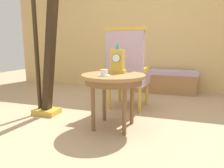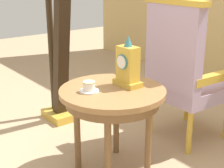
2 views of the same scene
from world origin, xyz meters
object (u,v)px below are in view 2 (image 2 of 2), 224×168
armchair (183,70)px  harp (58,43)px  side_table (112,100)px  mantel_clock (128,66)px  teacup_left (89,87)px

armchair → harp: (-0.93, -0.57, 0.13)m
side_table → mantel_clock: bearing=86.1°
harp → side_table: bearing=-9.2°
mantel_clock → armchair: (-0.04, 0.60, -0.14)m
side_table → teacup_left: size_ratio=5.49×
side_table → teacup_left: 0.19m
mantel_clock → harp: (-0.97, 0.04, -0.01)m
mantel_clock → armchair: size_ratio=0.29×
teacup_left → harp: harp is taller
teacup_left → mantel_clock: bearing=77.2°
teacup_left → harp: 0.96m
armchair → side_table: bearing=-87.7°
armchair → harp: bearing=-148.6°
side_table → harp: bearing=170.8°
teacup_left → side_table: bearing=70.4°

